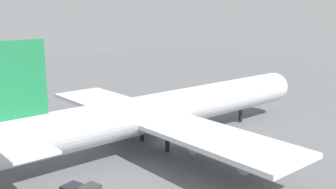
{
  "coord_description": "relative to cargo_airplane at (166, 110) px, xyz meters",
  "views": [
    {
      "loc": [
        -41.33,
        -48.41,
        22.32
      ],
      "look_at": [
        0.0,
        0.0,
        8.34
      ],
      "focal_mm": 42.16,
      "sensor_mm": 36.0,
      "label": 1
    }
  ],
  "objects": [
    {
      "name": "ground_plane",
      "position": [
        0.33,
        0.0,
        -5.68
      ],
      "size": [
        260.13,
        260.13,
        0.0
      ],
      "primitive_type": "plane",
      "color": "slate"
    },
    {
      "name": "cargo_airplane",
      "position": [
        0.0,
        0.0,
        0.0
      ],
      "size": [
        65.03,
        52.83,
        18.52
      ],
      "color": "silver",
      "rests_on": "ground_plane"
    },
    {
      "name": "safety_cone_nose",
      "position": [
        29.6,
        2.72,
        -5.34
      ],
      "size": [
        0.47,
        0.47,
        0.67
      ],
      "primitive_type": "cone",
      "color": "orange",
      "rests_on": "ground_plane"
    }
  ]
}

